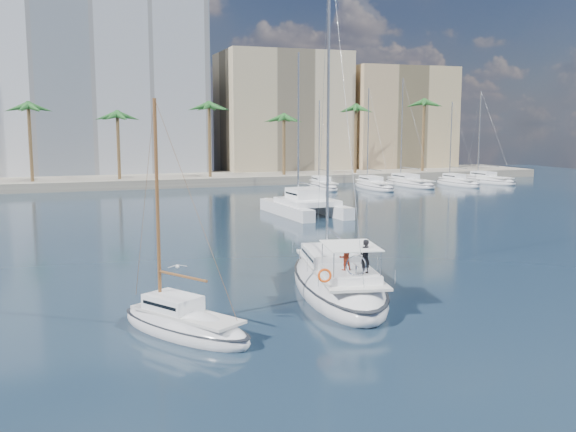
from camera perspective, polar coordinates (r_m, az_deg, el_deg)
name	(u,v)px	position (r m, az deg, el deg)	size (l,w,h in m)	color
ground	(310,284)	(34.83, 2.01, -6.04)	(160.00, 160.00, 0.00)	black
quay	(156,180)	(93.61, -11.62, 3.15)	(120.00, 14.00, 1.20)	gray
building_modern	(63,88)	(104.61, -19.37, 10.72)	(42.00, 16.00, 28.00)	silver
building_beige	(282,115)	(107.09, -0.54, 8.97)	(20.00, 14.00, 20.00)	tan
building_tan_right	(395,121)	(113.29, 9.53, 8.31)	(18.00, 12.00, 18.00)	tan
palm_centre	(158,111)	(89.32, -11.45, 9.14)	(3.60, 3.60, 12.30)	brown
palm_right	(384,112)	(99.83, 8.52, 9.10)	(3.60, 3.60, 12.30)	brown
main_sloop	(337,282)	(33.00, 4.39, -5.88)	(6.36, 13.14, 18.71)	silver
small_sloop	(184,324)	(27.07, -9.26, -9.49)	(5.67, 7.18, 10.18)	silver
catamaran	(305,203)	(60.88, 1.55, 1.15)	(5.93, 10.68, 15.25)	silver
seagull	(177,266)	(37.13, -9.80, -4.44)	(1.09, 0.47, 0.20)	silver
moored_yacht_a	(323,189)	(85.26, 3.14, 2.42)	(2.72, 9.35, 11.90)	silver
moored_yacht_b	(374,189)	(86.14, 7.65, 2.42)	(3.14, 10.78, 13.72)	silver
moored_yacht_c	(409,186)	(90.97, 10.75, 2.66)	(3.55, 12.21, 15.54)	silver
moored_yacht_d	(458,186)	(92.72, 14.85, 2.63)	(2.72, 9.35, 11.90)	silver
moored_yacht_e	(488,183)	(98.09, 17.36, 2.82)	(3.14, 10.78, 13.72)	silver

